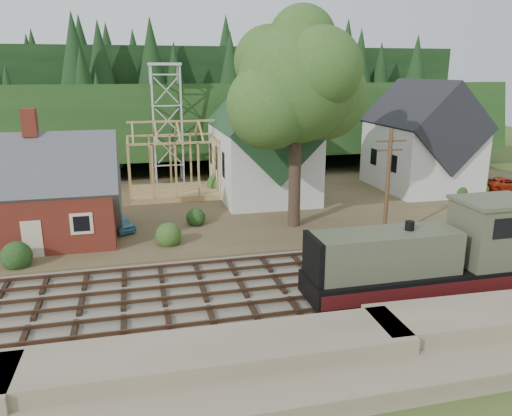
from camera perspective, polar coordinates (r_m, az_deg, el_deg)
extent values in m
plane|color=#384C1E|center=(28.76, 6.72, -8.64)|extent=(140.00, 140.00, 0.00)
cube|color=#7F7259|center=(21.97, 14.80, -17.25)|extent=(64.00, 5.00, 1.60)
cube|color=#726B5B|center=(28.73, 6.72, -8.49)|extent=(64.00, 11.00, 0.16)
cube|color=brown|center=(45.06, -1.25, 0.61)|extent=(64.00, 26.00, 0.30)
cube|color=#1E3F19|center=(68.20, -5.68, 5.50)|extent=(70.00, 28.96, 12.74)
cube|color=black|center=(83.88, -7.29, 7.31)|extent=(80.00, 20.00, 12.00)
cube|color=#5E2215|center=(37.34, -23.42, -0.57)|extent=(10.00, 7.00, 3.80)
cube|color=#4C4C51|center=(36.90, -23.74, 2.26)|extent=(10.80, 7.41, 7.41)
cube|color=#5E2215|center=(36.26, -24.47, 8.89)|extent=(0.90, 0.90, 1.80)
cube|color=beige|center=(34.21, -24.20, -3.28)|extent=(1.20, 0.06, 2.40)
cube|color=silver|center=(46.69, 0.59, 5.35)|extent=(8.00, 12.00, 6.40)
cube|color=#1B3C1F|center=(46.24, 0.61, 9.25)|extent=(8.40, 12.96, 8.40)
cube|color=silver|center=(40.30, 2.78, 11.18)|extent=(2.40, 2.40, 4.00)
cone|color=#1B3C1F|center=(40.19, 2.84, 15.88)|extent=(5.37, 5.37, 2.60)
cube|color=silver|center=(52.11, 18.27, 5.63)|extent=(8.00, 10.00, 6.40)
cube|color=black|center=(51.70, 18.57, 9.12)|extent=(8.40, 10.80, 8.40)
cube|color=tan|center=(47.96, -9.32, 1.81)|extent=(8.00, 6.00, 0.50)
cube|color=tan|center=(46.86, -9.68, 9.74)|extent=(8.00, 0.18, 0.18)
cube|color=silver|center=(51.44, -11.61, 9.12)|extent=(0.18, 0.18, 12.00)
cube|color=silver|center=(51.63, -8.47, 9.29)|extent=(0.18, 0.18, 12.00)
cube|color=silver|center=(54.22, -11.75, 9.43)|extent=(0.18, 0.18, 12.00)
cube|color=silver|center=(54.40, -8.77, 9.59)|extent=(0.18, 0.18, 12.00)
cube|color=silver|center=(52.64, -10.47, 15.87)|extent=(3.20, 3.20, 0.25)
cylinder|color=#38281E|center=(37.11, 4.45, 3.92)|extent=(0.90, 0.90, 8.00)
sphere|color=#35541F|center=(36.38, 4.67, 14.00)|extent=(8.40, 8.40, 8.40)
sphere|color=#35541F|center=(38.21, 7.80, 12.48)|extent=(6.40, 6.40, 6.40)
sphere|color=#35541F|center=(35.05, 1.55, 11.54)|extent=(6.00, 6.00, 6.00)
cylinder|color=#4C331E|center=(34.83, 14.78, 2.18)|extent=(0.28, 0.28, 8.00)
cube|color=#4C331E|center=(34.27, 15.14, 7.40)|extent=(2.20, 0.12, 0.12)
cube|color=#4C331E|center=(34.35, 15.07, 6.41)|extent=(1.80, 0.12, 0.12)
cube|color=black|center=(28.25, 18.40, -9.06)|extent=(12.58, 2.62, 0.37)
cube|color=black|center=(27.96, 18.53, -7.67)|extent=(12.58, 3.04, 1.15)
cube|color=#484D38|center=(26.23, 14.55, -4.95)|extent=(7.55, 2.41, 2.20)
cube|color=#484D38|center=(29.49, 25.49, -2.54)|extent=(3.78, 2.94, 3.36)
cube|color=#484D38|center=(29.05, 25.88, 0.71)|extent=(3.98, 3.15, 0.21)
cube|color=#430E10|center=(26.79, 20.28, -8.87)|extent=(12.58, 0.04, 0.73)
cube|color=#430E10|center=(29.16, 16.93, -6.57)|extent=(12.58, 0.04, 0.73)
cylinder|color=black|center=(26.46, 17.13, -2.21)|extent=(0.46, 0.46, 0.73)
imported|color=#559AB7|center=(38.17, -15.68, -1.47)|extent=(3.14, 4.13, 1.31)
imported|color=#AF260E|center=(54.84, 26.66, 2.49)|extent=(4.76, 2.47, 1.28)
cylinder|color=silver|center=(36.36, -24.86, -2.26)|extent=(0.11, 0.11, 2.45)
cylinder|color=tan|center=(36.57, -24.73, -3.34)|extent=(1.56, 1.56, 0.09)
cone|color=beige|center=(36.04, -25.08, -0.40)|extent=(2.45, 2.45, 0.56)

